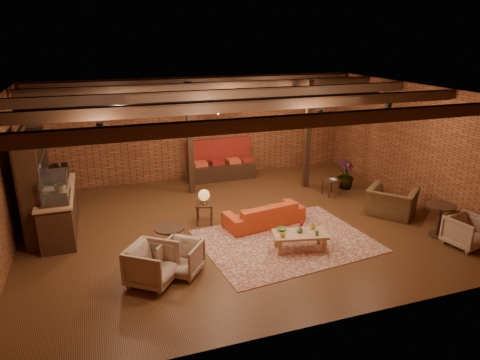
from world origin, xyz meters
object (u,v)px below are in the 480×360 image
object	(u,v)px
coffee_table	(299,235)
side_table_book	(331,181)
armchair_right	(392,197)
armchair_far	(466,230)
armchair_b	(181,256)
round_table_right	(440,215)
round_table_left	(170,236)
plant_tall	(348,147)
armchair_a	(152,263)
sofa	(264,214)
side_table_lamp	(204,198)

from	to	relation	value
coffee_table	side_table_book	size ratio (longest dim) A/B	2.61
armchair_right	armchair_far	distance (m)	1.99
armchair_far	armchair_b	bearing A→B (deg)	160.64
side_table_book	round_table_right	xyz separation A→B (m)	(0.99, -3.14, 0.09)
armchair_b	round_table_right	xyz separation A→B (m)	(5.92, -0.29, 0.15)
round_table_left	armchair_right	xyz separation A→B (m)	(5.74, 0.29, 0.05)
round_table_left	armchair_right	size ratio (longest dim) A/B	0.58
side_table_book	plant_tall	bearing A→B (deg)	26.43
side_table_book	armchair_far	size ratio (longest dim) A/B	0.63
armchair_a	armchair_b	size ratio (longest dim) A/B	1.14
coffee_table	round_table_left	distance (m)	2.75
coffee_table	armchair_a	size ratio (longest dim) A/B	1.50
armchair_right	side_table_book	world-z (taller)	armchair_right
sofa	armchair_a	world-z (taller)	armchair_a
coffee_table	armchair_far	size ratio (longest dim) A/B	1.64
armchair_a	armchair_right	world-z (taller)	armchair_right
coffee_table	plant_tall	bearing A→B (deg)	45.22
plant_tall	coffee_table	bearing A→B (deg)	-134.78
armchair_far	side_table_lamp	bearing A→B (deg)	138.48
side_table_lamp	side_table_book	size ratio (longest dim) A/B	1.84
armchair_right	plant_tall	xyz separation A→B (m)	(-0.01, 2.16, 0.80)
side_table_lamp	round_table_right	bearing A→B (deg)	-26.04
sofa	armchair_far	xyz separation A→B (m)	(3.78, -2.45, 0.09)
armchair_b	armchair_right	distance (m)	5.76
armchair_right	plant_tall	bearing A→B (deg)	-38.53
armchair_far	plant_tall	bearing A→B (deg)	85.46
round_table_left	armchair_far	world-z (taller)	armchair_far
coffee_table	armchair_b	distance (m)	2.60
armchair_right	coffee_table	bearing A→B (deg)	67.90
coffee_table	armchair_right	world-z (taller)	armchair_right
coffee_table	round_table_right	world-z (taller)	round_table_right
armchair_a	plant_tall	xyz separation A→B (m)	(6.23, 3.37, 0.88)
armchair_right	round_table_right	bearing A→B (deg)	152.24
sofa	armchair_far	world-z (taller)	armchair_far
sofa	side_table_lamp	size ratio (longest dim) A/B	2.23
armchair_far	coffee_table	bearing A→B (deg)	152.88
side_table_lamp	armchair_b	world-z (taller)	side_table_lamp
armchair_right	plant_tall	size ratio (longest dim) A/B	0.43
sofa	round_table_left	distance (m)	2.57
side_table_lamp	armchair_far	distance (m)	5.95
armchair_far	plant_tall	world-z (taller)	plant_tall
armchair_a	armchair_b	bearing A→B (deg)	-38.63
side_table_lamp	armchair_right	world-z (taller)	armchair_right
sofa	round_table_left	xyz separation A→B (m)	(-2.43, -0.81, 0.16)
round_table_right	plant_tall	xyz separation A→B (m)	(-0.27, 3.50, 0.78)
sofa	side_table_book	world-z (taller)	sofa
coffee_table	armchair_far	bearing A→B (deg)	-15.86
plant_tall	round_table_left	bearing A→B (deg)	-156.87
sofa	side_table_lamp	world-z (taller)	side_table_lamp
side_table_lamp	round_table_right	world-z (taller)	side_table_lamp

